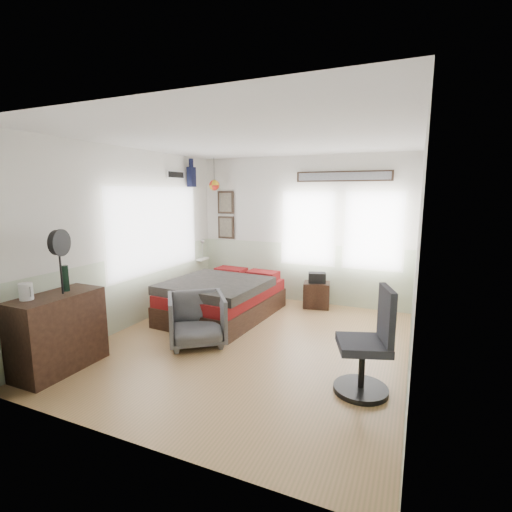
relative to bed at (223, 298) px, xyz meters
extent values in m
cube|color=#A98350|center=(0.90, -0.86, -0.32)|extent=(4.00, 4.50, 0.01)
cube|color=silver|center=(0.90, 1.39, 1.04)|extent=(4.00, 0.02, 2.70)
cube|color=silver|center=(0.90, -3.11, 1.04)|extent=(4.00, 0.02, 2.70)
cube|color=silver|center=(-1.10, -0.86, 1.04)|extent=(0.02, 4.50, 2.70)
cube|color=silver|center=(2.90, -0.86, 1.04)|extent=(0.02, 4.50, 2.70)
cube|color=white|center=(0.90, -0.86, 2.39)|extent=(4.00, 4.50, 0.02)
cube|color=#B6C3A6|center=(0.90, 1.38, 0.24)|extent=(4.00, 0.01, 1.10)
cube|color=#B6C3A6|center=(-1.09, -0.86, 0.24)|extent=(0.01, 4.50, 1.10)
cube|color=#B6C3A6|center=(2.90, -0.86, 0.24)|extent=(0.01, 4.50, 1.10)
cube|color=silver|center=(-1.06, -0.31, 1.14)|extent=(0.03, 2.20, 1.35)
cube|color=silver|center=(1.05, 1.35, 1.09)|extent=(0.95, 0.03, 1.30)
cube|color=silver|center=(2.20, 1.35, 1.09)|extent=(0.95, 0.03, 1.30)
cube|color=black|center=(-0.65, 1.35, 1.04)|extent=(0.35, 0.03, 0.45)
cube|color=black|center=(-0.65, 1.35, 1.54)|extent=(0.35, 0.03, 0.45)
cube|color=#7F7259|center=(-0.65, 1.33, 1.04)|extent=(0.27, 0.01, 0.37)
cube|color=#7F7259|center=(-0.65, 1.33, 1.54)|extent=(0.27, 0.01, 0.37)
cube|color=black|center=(1.65, 1.35, 2.01)|extent=(1.65, 0.03, 0.18)
cube|color=gray|center=(1.65, 1.34, 2.01)|extent=(1.58, 0.01, 0.13)
cube|color=white|center=(-1.06, 0.29, 2.04)|extent=(0.02, 0.48, 0.14)
sphere|color=red|center=(-0.75, 1.09, 1.87)|extent=(0.20, 0.20, 0.20)
cube|color=black|center=(0.00, 0.01, -0.15)|extent=(1.54, 2.10, 0.32)
cube|color=maroon|center=(0.00, 0.01, 0.10)|extent=(1.50, 2.06, 0.18)
cube|color=#403B36|center=(0.00, -0.21, 0.26)|extent=(1.56, 1.56, 0.14)
cube|color=maroon|center=(-0.33, 0.82, 0.26)|extent=(0.58, 0.38, 0.14)
cube|color=maroon|center=(0.33, 0.82, 0.26)|extent=(0.58, 0.38, 0.14)
cube|color=black|center=(-0.84, -2.42, 0.14)|extent=(0.48, 1.00, 0.90)
imported|color=#54545B|center=(0.22, -1.14, 0.03)|extent=(1.05, 1.05, 0.69)
cube|color=black|center=(1.30, 1.11, -0.09)|extent=(0.52, 0.45, 0.45)
cylinder|color=black|center=(2.46, -1.54, -0.29)|extent=(0.56, 0.56, 0.05)
cylinder|color=black|center=(2.46, -1.54, -0.05)|extent=(0.06, 0.06, 0.43)
cube|color=#2B2C35|center=(2.46, -1.54, 0.20)|extent=(0.63, 0.63, 0.09)
cube|color=#2B2C35|center=(2.66, -1.47, 0.52)|extent=(0.21, 0.45, 0.56)
cylinder|color=silver|center=(-0.93, -2.68, 0.68)|extent=(0.14, 0.14, 0.18)
cube|color=silver|center=(-0.85, -2.68, 0.69)|extent=(0.02, 0.02, 0.11)
cylinder|color=black|center=(-0.85, -2.25, 0.74)|extent=(0.08, 0.08, 0.31)
cylinder|color=black|center=(-0.79, -2.35, 0.87)|extent=(0.02, 0.02, 0.57)
cylinder|color=black|center=(-0.79, -2.35, 1.18)|extent=(0.13, 0.29, 0.29)
cylinder|color=black|center=(-0.75, -2.35, 1.18)|extent=(0.09, 0.30, 0.30)
cube|color=black|center=(1.30, 1.11, 0.23)|extent=(0.35, 0.27, 0.18)
camera|label=1|loc=(2.88, -5.23, 1.73)|focal=26.00mm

